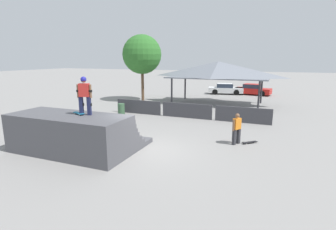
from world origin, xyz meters
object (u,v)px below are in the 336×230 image
object	(u,v)px
skateboard_on_deck	(79,113)
skateboard_on_ground	(249,142)
tree_beside_pavilion	(142,55)
parked_car_white	(225,89)
skater_on_deck	(84,93)
bystander_walking	(237,127)
parked_car_red	(253,90)
trash_bin	(121,109)

from	to	relation	value
skateboard_on_deck	skateboard_on_ground	xyz separation A→B (m)	(7.04, 4.19, -1.76)
tree_beside_pavilion	parked_car_white	xyz separation A→B (m)	(6.87, 8.18, -3.98)
skater_on_deck	bystander_walking	distance (m)	7.40
skateboard_on_ground	parked_car_red	world-z (taller)	parked_car_red
skater_on_deck	skateboard_on_ground	bearing A→B (deg)	14.66
trash_bin	parked_car_white	world-z (taller)	parked_car_white
skater_on_deck	trash_bin	bearing A→B (deg)	94.50
parked_car_white	bystander_walking	bearing A→B (deg)	-89.70
bystander_walking	trash_bin	size ratio (longest dim) A/B	1.85
bystander_walking	parked_car_red	bearing A→B (deg)	-147.00
trash_bin	parked_car_red	world-z (taller)	parked_car_red
tree_beside_pavilion	skateboard_on_deck	bearing A→B (deg)	-73.21
skateboard_on_deck	parked_car_white	xyz separation A→B (m)	(2.52, 22.59, -1.22)
skateboard_on_deck	skater_on_deck	bearing A→B (deg)	31.19
parked_car_red	skateboard_on_ground	bearing A→B (deg)	-76.23
skater_on_deck	skateboard_on_ground	distance (m)	8.31
bystander_walking	tree_beside_pavilion	xyz separation A→B (m)	(-10.77, 10.57, 3.70)
skateboard_on_deck	parked_car_red	size ratio (longest dim) A/B	0.19
parked_car_white	trash_bin	bearing A→B (deg)	-120.71
trash_bin	parked_car_red	size ratio (longest dim) A/B	0.20
tree_beside_pavilion	bystander_walking	bearing A→B (deg)	-44.47
skater_on_deck	parked_car_red	distance (m)	23.76
tree_beside_pavilion	trash_bin	xyz separation A→B (m)	(1.67, -6.73, -4.15)
skater_on_deck	bystander_walking	world-z (taller)	skater_on_deck
parked_car_white	parked_car_red	distance (m)	3.15
trash_bin	parked_car_white	distance (m)	15.78
skateboard_on_deck	trash_bin	bearing A→B (deg)	133.51
skateboard_on_ground	trash_bin	distance (m)	10.34
skateboard_on_deck	bystander_walking	distance (m)	7.54
tree_beside_pavilion	parked_car_white	bearing A→B (deg)	49.96
skater_on_deck	skateboard_on_deck	world-z (taller)	skater_on_deck
parked_car_white	parked_car_red	world-z (taller)	same
trash_bin	skateboard_on_ground	bearing A→B (deg)	-19.81
skateboard_on_deck	skateboard_on_ground	size ratio (longest dim) A/B	1.05
skater_on_deck	tree_beside_pavilion	distance (m)	15.24
tree_beside_pavilion	skateboard_on_ground	bearing A→B (deg)	-41.93
skateboard_on_deck	parked_car_red	xyz separation A→B (m)	(5.63, 23.11, -1.22)
parked_car_white	parked_car_red	xyz separation A→B (m)	(3.11, 0.52, -0.00)
bystander_walking	parked_car_white	world-z (taller)	bystander_walking
skater_on_deck	tree_beside_pavilion	bearing A→B (deg)	90.96
trash_bin	bystander_walking	bearing A→B (deg)	-22.91
bystander_walking	skateboard_on_ground	xyz separation A→B (m)	(0.61, 0.35, -0.81)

